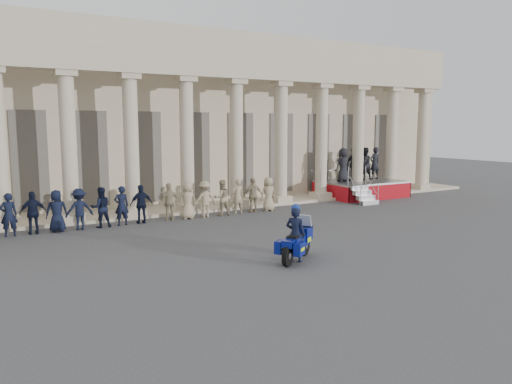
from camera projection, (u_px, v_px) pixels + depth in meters
name	position (u px, v px, depth m)	size (l,w,h in m)	color
ground	(246.00, 254.00, 15.98)	(90.00, 90.00, 0.00)	#3F3F42
building	(119.00, 118.00, 28.03)	(40.00, 12.50, 9.00)	tan
officer_rank	(93.00, 208.00, 19.86)	(17.02, 0.62, 1.63)	black
reviewing_stand	(360.00, 171.00, 28.61)	(4.59, 4.32, 2.82)	gray
motorcycle	(297.00, 242.00, 15.13)	(1.77, 1.42, 1.32)	black
rider	(296.00, 233.00, 14.99)	(0.67, 0.73, 1.76)	black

